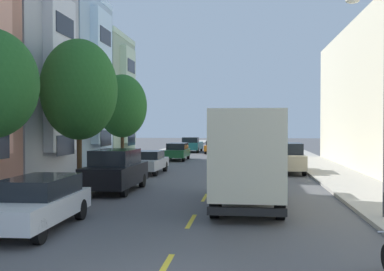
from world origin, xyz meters
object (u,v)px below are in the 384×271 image
at_px(street_tree_third, 122,106).
at_px(street_lamp, 381,87).
at_px(parked_suv_black, 116,170).
at_px(parked_sedan_silver, 148,162).
at_px(parked_suv_champagne, 288,158).
at_px(parked_wagon_forest, 177,151).
at_px(parked_pickup_teal, 192,145).
at_px(street_tree_second, 79,90).
at_px(parked_suv_burgundy, 273,147).
at_px(delivery_box_truck, 248,154).
at_px(parked_wagon_white, 37,202).
at_px(parked_pickup_sky, 266,143).
at_px(moving_orange_sedan, 214,147).

height_order(street_tree_third, street_lamp, street_lamp).
relative_size(parked_suv_black, parked_sedan_silver, 1.06).
height_order(parked_suv_champagne, parked_wagon_forest, parked_suv_champagne).
xyz_separation_m(street_tree_third, parked_pickup_teal, (1.90, 23.64, -3.50)).
height_order(street_tree_second, parked_suv_burgundy, street_tree_second).
distance_m(parked_wagon_forest, parked_suv_burgundy, 9.96).
xyz_separation_m(parked_wagon_forest, parked_sedan_silver, (-0.10, -11.91, -0.05)).
distance_m(parked_suv_champagne, parked_sedan_silver, 8.89).
xyz_separation_m(street_tree_second, street_tree_third, (0.00, 8.12, -0.46)).
bearing_deg(street_tree_second, parked_wagon_forest, 83.77).
bearing_deg(delivery_box_truck, parked_sedan_silver, 118.02).
bearing_deg(parked_sedan_silver, parked_suv_champagne, 8.13).
bearing_deg(parked_suv_burgundy, parked_pickup_teal, 138.26).
distance_m(street_tree_second, street_lamp, 14.16).
bearing_deg(street_tree_third, delivery_box_truck, -57.33).
height_order(parked_suv_black, parked_pickup_teal, parked_suv_black).
bearing_deg(parked_suv_burgundy, parked_sedan_silver, -117.42).
relative_size(parked_wagon_white, parked_suv_burgundy, 0.99).
relative_size(parked_wagon_forest, parked_wagon_white, 0.99).
bearing_deg(parked_suv_burgundy, parked_pickup_sky, 89.98).
bearing_deg(parked_pickup_sky, parked_pickup_teal, -136.33).
relative_size(street_tree_third, parked_wagon_white, 1.33).
bearing_deg(delivery_box_truck, parked_pickup_sky, 86.78).
bearing_deg(parked_pickup_teal, parked_wagon_forest, -89.24).
relative_size(street_lamp, delivery_box_truck, 0.93).
bearing_deg(parked_sedan_silver, parked_pickup_sky, 75.20).
bearing_deg(parked_suv_burgundy, street_tree_third, -124.17).
distance_m(parked_pickup_teal, parked_pickup_sky, 12.19).
bearing_deg(street_tree_second, parked_suv_champagne, 37.66).
distance_m(parked_pickup_teal, parked_wagon_white, 40.98).
bearing_deg(parked_pickup_sky, parked_suv_champagne, -89.93).
bearing_deg(street_tree_third, parked_pickup_sky, 71.51).
bearing_deg(parked_suv_champagne, moving_orange_sedan, 106.20).
xyz_separation_m(parked_suv_champagne, parked_pickup_sky, (-0.04, 31.88, -0.16)).
bearing_deg(street_tree_third, parked_sedan_silver, -28.70).
bearing_deg(parked_pickup_sky, street_lamp, -88.01).
bearing_deg(street_lamp, street_tree_third, 129.44).
bearing_deg(parked_sedan_silver, parked_suv_black, -88.68).
bearing_deg(delivery_box_truck, parked_wagon_white, -143.43).
bearing_deg(street_tree_third, parked_wagon_white, -83.24).
relative_size(parked_wagon_forest, parked_suv_black, 0.97).
bearing_deg(parked_sedan_silver, street_tree_third, 151.30).
bearing_deg(moving_orange_sedan, parked_wagon_white, -93.76).
bearing_deg(street_tree_third, parked_suv_champagne, 0.96).
xyz_separation_m(parked_wagon_white, parked_pickup_sky, (8.66, 49.40, 0.02)).
relative_size(parked_pickup_sky, moving_orange_sedan, 1.18).
xyz_separation_m(delivery_box_truck, parked_sedan_silver, (-6.23, 11.71, -1.24)).
bearing_deg(parked_wagon_forest, street_lamp, -68.31).
relative_size(street_tree_second, parked_wagon_white, 1.51).
xyz_separation_m(street_lamp, moving_orange_sedan, (-7.75, 36.40, -3.48)).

